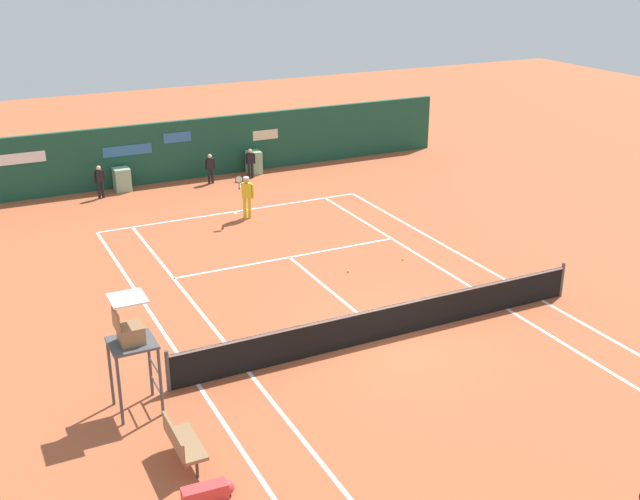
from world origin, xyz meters
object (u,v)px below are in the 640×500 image
umpire_chair (131,338)px  ball_kid_left_post (250,161)px  ball_kid_right_post (100,180)px  tennis_ball_by_sideline (348,271)px  equipment_bag (210,492)px  player_on_baseline (246,194)px  player_bench (182,441)px  tennis_ball_near_service_line (403,259)px  ball_kid_centre_post (210,167)px

umpire_chair → ball_kid_left_post: (9.20, 16.23, -1.05)m
umpire_chair → ball_kid_left_post: bearing=150.5°
ball_kid_left_post → ball_kid_right_post: bearing=6.1°
ball_kid_left_post → tennis_ball_by_sideline: (-1.18, -11.40, -0.73)m
equipment_bag → player_on_baseline: bearing=66.1°
player_bench → ball_kid_left_post: 20.57m
player_bench → tennis_ball_near_service_line: bearing=126.6°
tennis_ball_by_sideline → tennis_ball_near_service_line: same height
equipment_bag → tennis_ball_by_sideline: 11.36m
equipment_bag → ball_kid_left_post: bearing=66.3°
ball_kid_left_post → ball_kid_right_post: 6.62m
ball_kid_right_post → tennis_ball_near_service_line: ball_kid_right_post is taller
ball_kid_right_post → tennis_ball_by_sideline: (5.44, -11.40, -0.76)m
player_bench → tennis_ball_by_sideline: 10.51m
ball_kid_left_post → ball_kid_centre_post: size_ratio=1.02×
ball_kid_centre_post → ball_kid_right_post: size_ratio=0.95×
player_bench → ball_kid_left_post: ball_kid_left_post is taller
ball_kid_centre_post → tennis_ball_near_service_line: 11.66m
umpire_chair → equipment_bag: size_ratio=2.73×
player_bench → player_on_baseline: size_ratio=0.73×
player_bench → player_on_baseline: (6.70, 13.54, 0.47)m
ball_kid_right_post → tennis_ball_near_service_line: (7.56, -11.29, -0.76)m
tennis_ball_by_sideline → tennis_ball_near_service_line: (2.13, 0.10, 0.00)m
equipment_bag → player_on_baseline: size_ratio=0.55×
umpire_chair → player_bench: (0.35, -2.34, -1.31)m
player_bench → equipment_bag: (0.12, -1.31, -0.35)m
player_on_baseline → ball_kid_left_post: 5.48m
player_on_baseline → ball_kid_right_post: size_ratio=1.34×
player_on_baseline → equipment_bag: bearing=91.0°
player_on_baseline → ball_kid_centre_post: player_on_baseline is taller
equipment_bag → player_on_baseline: player_on_baseline is taller
ball_kid_right_post → ball_kid_centre_post: bearing=170.8°
player_on_baseline → tennis_ball_by_sideline: 6.51m
ball_kid_centre_post → tennis_ball_near_service_line: size_ratio=19.30×
umpire_chair → player_on_baseline: (7.06, 11.20, -0.84)m
ball_kid_centre_post → ball_kid_right_post: bearing=10.6°
ball_kid_centre_post → ball_kid_right_post: 4.75m
equipment_bag → tennis_ball_by_sideline: size_ratio=15.06×
umpire_chair → player_on_baseline: bearing=147.8°
equipment_bag → ball_kid_right_post: size_ratio=0.74×
ball_kid_left_post → tennis_ball_near_service_line: 11.36m
tennis_ball_by_sideline → equipment_bag: bearing=-131.6°
player_on_baseline → ball_kid_left_post: (2.15, 5.03, -0.22)m
player_on_baseline → ball_kid_right_post: (-4.47, 5.03, -0.19)m
ball_kid_left_post → ball_kid_right_post: ball_kid_right_post is taller
ball_kid_left_post → tennis_ball_near_service_line: size_ratio=19.61×
equipment_bag → player_on_baseline: (6.59, 14.85, 0.82)m
ball_kid_left_post → ball_kid_centre_post: 1.88m
equipment_bag → ball_kid_left_post: size_ratio=0.77×
player_bench → ball_kid_right_post: (2.23, 18.57, 0.29)m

